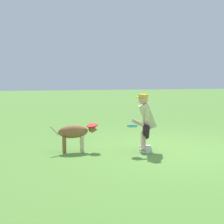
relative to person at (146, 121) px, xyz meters
The scene contains 5 objects.
ground_plane 0.91m from the person, behind, with size 60.00×60.00×0.00m, color #5B8E3A.
person is the anchor object (origin of this frame).
dog 1.61m from the person, 11.39° to the right, with size 1.09×0.33×0.62m.
frisbee_flying 1.22m from the person, 15.56° to the right, with size 0.26×0.26×0.02m, color red.
frisbee_held 0.40m from the person, 21.74° to the left, with size 0.23×0.23×0.02m, color #2C94EA.
Camera 1 is at (2.70, 6.27, 1.70)m, focal length 47.82 mm.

